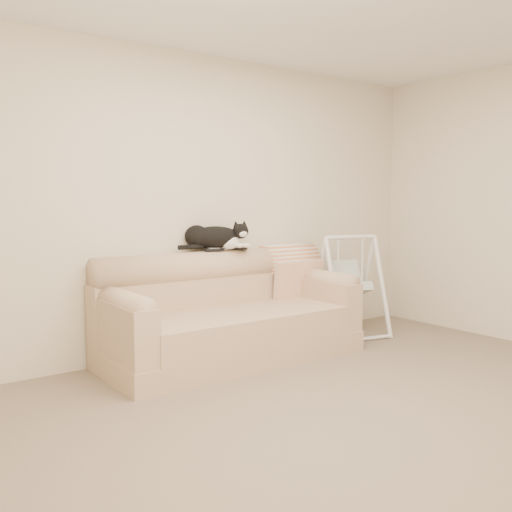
{
  "coord_description": "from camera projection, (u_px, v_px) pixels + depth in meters",
  "views": [
    {
      "loc": [
        -2.63,
        -2.37,
        1.34
      ],
      "look_at": [
        0.04,
        1.27,
        0.9
      ],
      "focal_mm": 40.0,
      "sensor_mm": 36.0,
      "label": 1
    }
  ],
  "objects": [
    {
      "name": "throw_blanket",
      "position": [
        289.0,
        264.0,
        5.5
      ],
      "size": [
        0.56,
        0.38,
        0.58
      ],
      "color": "#DB7A3F",
      "rests_on": "sofa"
    },
    {
      "name": "tuxedo_cat",
      "position": [
        215.0,
        237.0,
        5.01
      ],
      "size": [
        0.65,
        0.4,
        0.26
      ],
      "color": "black",
      "rests_on": "sofa"
    },
    {
      "name": "room_shell",
      "position": [
        375.0,
        169.0,
        3.43
      ],
      "size": [
        5.04,
        4.04,
        2.6
      ],
      "color": "beige",
      "rests_on": "ground"
    },
    {
      "name": "remote_b",
      "position": [
        238.0,
        248.0,
        5.13
      ],
      "size": [
        0.16,
        0.14,
        0.02
      ],
      "color": "black",
      "rests_on": "sofa"
    },
    {
      "name": "baby_swing",
      "position": [
        349.0,
        285.0,
        5.68
      ],
      "size": [
        0.74,
        0.77,
        1.0
      ],
      "color": "white",
      "rests_on": "ground"
    },
    {
      "name": "remote_a",
      "position": [
        214.0,
        250.0,
        4.98
      ],
      "size": [
        0.18,
        0.07,
        0.03
      ],
      "color": "black",
      "rests_on": "sofa"
    },
    {
      "name": "sofa",
      "position": [
        228.0,
        317.0,
        4.84
      ],
      "size": [
        2.2,
        0.93,
        0.9
      ],
      "color": "tan",
      "rests_on": "ground"
    },
    {
      "name": "ground_plane",
      "position": [
        370.0,
        414.0,
        3.58
      ],
      "size": [
        5.0,
        5.0,
        0.0
      ],
      "primitive_type": "plane",
      "color": "#74614D",
      "rests_on": "ground"
    }
  ]
}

